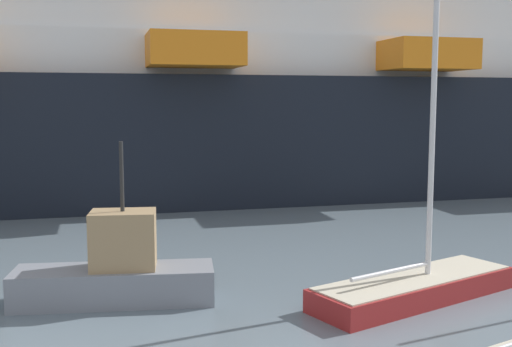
{
  "coord_description": "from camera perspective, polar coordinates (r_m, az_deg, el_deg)",
  "views": [
    {
      "loc": [
        -5.62,
        -3.95,
        5.71
      ],
      "look_at": [
        0.0,
        17.75,
        3.08
      ],
      "focal_mm": 43.14,
      "sensor_mm": 36.0,
      "label": 1
    }
  ],
  "objects": [
    {
      "name": "fishing_boat_2",
      "position": [
        18.15,
        -12.77,
        -8.91
      ],
      "size": [
        5.8,
        2.39,
        4.61
      ],
      "rotation": [
        0.0,
        0.0,
        -0.14
      ],
      "color": "gray",
      "rests_on": "ground_plane"
    },
    {
      "name": "sailboat_3",
      "position": [
        18.64,
        14.55,
        -9.65
      ],
      "size": [
        7.0,
        4.04,
        11.93
      ],
      "rotation": [
        0.0,
        0.0,
        0.34
      ],
      "color": "maroon",
      "rests_on": "ground_plane"
    }
  ]
}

